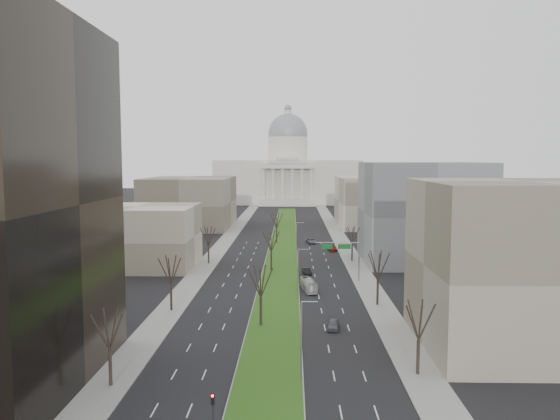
# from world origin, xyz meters

# --- Properties ---
(ground) EXTENTS (600.00, 600.00, 0.00)m
(ground) POSITION_xyz_m (0.00, 120.00, 0.00)
(ground) COLOR black
(ground) RESTS_ON ground
(median) EXTENTS (8.00, 222.03, 0.20)m
(median) POSITION_xyz_m (0.00, 118.99, 0.10)
(median) COLOR #999993
(median) RESTS_ON ground
(sidewalk_left) EXTENTS (5.00, 330.00, 0.15)m
(sidewalk_left) POSITION_xyz_m (-17.50, 95.00, 0.07)
(sidewalk_left) COLOR gray
(sidewalk_left) RESTS_ON ground
(sidewalk_right) EXTENTS (5.00, 330.00, 0.15)m
(sidewalk_right) POSITION_xyz_m (17.50, 95.00, 0.07)
(sidewalk_right) COLOR gray
(sidewalk_right) RESTS_ON ground
(capitol) EXTENTS (80.00, 46.00, 55.00)m
(capitol) POSITION_xyz_m (0.00, 269.59, 16.31)
(capitol) COLOR beige
(capitol) RESTS_ON ground
(building_beige_left) EXTENTS (26.00, 22.00, 14.00)m
(building_beige_left) POSITION_xyz_m (-33.00, 85.00, 7.00)
(building_beige_left) COLOR tan
(building_beige_left) RESTS_ON ground
(building_tan_right) EXTENTS (26.00, 24.00, 22.00)m
(building_tan_right) POSITION_xyz_m (33.00, 32.00, 11.00)
(building_tan_right) COLOR gray
(building_tan_right) RESTS_ON ground
(building_grey_right) EXTENTS (28.00, 26.00, 24.00)m
(building_grey_right) POSITION_xyz_m (34.00, 92.00, 12.00)
(building_grey_right) COLOR slate
(building_grey_right) RESTS_ON ground
(building_far_left) EXTENTS (30.00, 40.00, 18.00)m
(building_far_left) POSITION_xyz_m (-35.00, 160.00, 9.00)
(building_far_left) COLOR gray
(building_far_left) RESTS_ON ground
(building_far_right) EXTENTS (30.00, 40.00, 18.00)m
(building_far_right) POSITION_xyz_m (35.00, 165.00, 9.00)
(building_far_right) COLOR tan
(building_far_right) RESTS_ON ground
(tree_left_near) EXTENTS (5.10, 5.10, 9.18)m
(tree_left_near) POSITION_xyz_m (-17.20, 18.00, 6.61)
(tree_left_near) COLOR black
(tree_left_near) RESTS_ON ground
(tree_left_mid) EXTENTS (5.40, 5.40, 9.72)m
(tree_left_mid) POSITION_xyz_m (-17.20, 48.00, 7.00)
(tree_left_mid) COLOR black
(tree_left_mid) RESTS_ON ground
(tree_left_far) EXTENTS (5.28, 5.28, 9.50)m
(tree_left_far) POSITION_xyz_m (-17.20, 88.00, 6.84)
(tree_left_far) COLOR black
(tree_left_far) RESTS_ON ground
(tree_right_near) EXTENTS (5.16, 5.16, 9.29)m
(tree_right_near) POSITION_xyz_m (17.20, 22.00, 6.69)
(tree_right_near) COLOR black
(tree_right_near) RESTS_ON ground
(tree_right_mid) EXTENTS (5.52, 5.52, 9.94)m
(tree_right_mid) POSITION_xyz_m (17.20, 52.00, 7.16)
(tree_right_mid) COLOR black
(tree_right_mid) RESTS_ON ground
(tree_right_far) EXTENTS (5.04, 5.04, 9.07)m
(tree_right_far) POSITION_xyz_m (17.20, 92.00, 6.53)
(tree_right_far) COLOR black
(tree_right_far) RESTS_ON ground
(tree_median_a) EXTENTS (5.40, 5.40, 9.72)m
(tree_median_a) POSITION_xyz_m (-2.00, 40.00, 7.00)
(tree_median_a) COLOR black
(tree_median_a) RESTS_ON ground
(tree_median_b) EXTENTS (5.40, 5.40, 9.72)m
(tree_median_b) POSITION_xyz_m (-2.00, 80.00, 7.00)
(tree_median_b) COLOR black
(tree_median_b) RESTS_ON ground
(tree_median_c) EXTENTS (5.40, 5.40, 9.72)m
(tree_median_c) POSITION_xyz_m (-2.00, 120.00, 7.00)
(tree_median_c) COLOR black
(tree_median_c) RESTS_ON ground
(streetlamp_median_a) EXTENTS (1.90, 0.20, 9.16)m
(streetlamp_median_a) POSITION_xyz_m (3.76, 20.00, 4.81)
(streetlamp_median_a) COLOR gray
(streetlamp_median_a) RESTS_ON ground
(streetlamp_median_b) EXTENTS (1.90, 0.20, 9.16)m
(streetlamp_median_b) POSITION_xyz_m (3.76, 55.00, 4.81)
(streetlamp_median_b) COLOR gray
(streetlamp_median_b) RESTS_ON ground
(streetlamp_median_c) EXTENTS (1.90, 0.20, 9.16)m
(streetlamp_median_c) POSITION_xyz_m (3.76, 95.00, 4.81)
(streetlamp_median_c) COLOR gray
(streetlamp_median_c) RESTS_ON ground
(traffic_signal_median) EXTENTS (0.32, 0.41, 4.30)m
(traffic_signal_median) POSITION_xyz_m (-4.30, 6.93, 2.79)
(traffic_signal_median) COLOR #2D2D30
(traffic_signal_median) RESTS_ON ground
(mast_arm_signs) EXTENTS (9.12, 0.24, 8.09)m
(mast_arm_signs) POSITION_xyz_m (13.49, 70.03, 6.11)
(mast_arm_signs) COLOR gray
(mast_arm_signs) RESTS_ON ground
(car_grey_near) EXTENTS (2.14, 4.31, 1.41)m
(car_grey_near) POSITION_xyz_m (8.74, 38.82, 0.71)
(car_grey_near) COLOR #4E5056
(car_grey_near) RESTS_ON ground
(car_black) EXTENTS (2.18, 4.48, 1.41)m
(car_black) POSITION_xyz_m (5.77, 76.70, 0.71)
(car_black) COLOR black
(car_black) RESTS_ON ground
(car_red) EXTENTS (2.33, 5.35, 1.53)m
(car_red) POSITION_xyz_m (13.50, 107.17, 0.77)
(car_red) COLOR maroon
(car_red) RESTS_ON ground
(car_grey_far) EXTENTS (3.23, 5.57, 1.46)m
(car_grey_far) POSITION_xyz_m (8.21, 120.07, 0.73)
(car_grey_far) COLOR #575960
(car_grey_far) RESTS_ON ground
(box_van) EXTENTS (3.14, 8.21, 2.23)m
(box_van) POSITION_xyz_m (5.77, 61.98, 1.12)
(box_van) COLOR silver
(box_van) RESTS_ON ground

